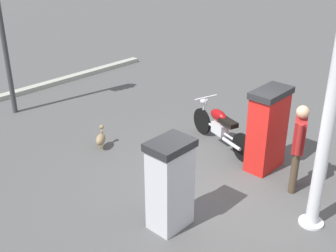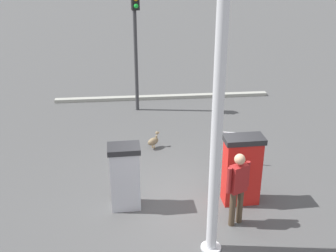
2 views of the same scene
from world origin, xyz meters
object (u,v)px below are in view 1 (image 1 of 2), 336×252
attendant_person (298,143)px  canopy_support_pole (334,91)px  motorcycle_near_pump (220,126)px  wandering_duck (101,139)px  fuel_pump_far (170,184)px  fuel_pump_near (267,129)px

attendant_person → canopy_support_pole: 1.67m
attendant_person → motorcycle_near_pump: bearing=-9.9°
wandering_duck → attendant_person: bearing=-157.1°
fuel_pump_far → motorcycle_near_pump: (1.18, -2.65, -0.30)m
fuel_pump_far → motorcycle_near_pump: size_ratio=0.76×
motorcycle_near_pump → wandering_duck: (1.67, 1.90, -0.24)m
fuel_pump_far → wandering_duck: bearing=-14.7°
fuel_pump_far → attendant_person: attendant_person is taller
motorcycle_near_pump → canopy_support_pole: bearing=160.1°
attendant_person → wandering_duck: size_ratio=3.47×
fuel_pump_far → attendant_person: 2.45m
fuel_pump_far → wandering_duck: size_ratio=3.19×
fuel_pump_near → attendant_person: size_ratio=0.99×
wandering_duck → fuel_pump_far: bearing=165.3°
fuel_pump_far → attendant_person: bearing=-109.6°
wandering_duck → canopy_support_pole: size_ratio=0.10×
motorcycle_near_pump → canopy_support_pole: 3.44m
fuel_pump_near → fuel_pump_far: fuel_pump_near is taller
fuel_pump_near → motorcycle_near_pump: bearing=-3.1°
fuel_pump_near → canopy_support_pole: 2.34m
canopy_support_pole → wandering_duck: bearing=11.6°
fuel_pump_far → motorcycle_near_pump: 2.92m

